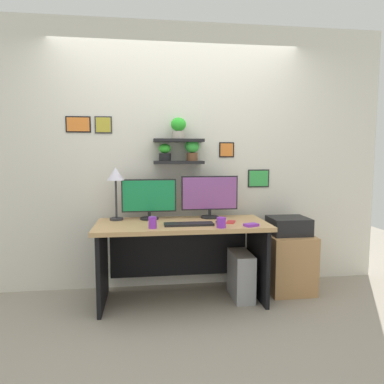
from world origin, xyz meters
TOP-DOWN VIEW (x-y plane):
  - ground_plane at (0.00, 0.00)m, footprint 8.00×8.00m
  - back_wall_assembly at (0.00, 0.44)m, footprint 4.40×0.24m
  - desk at (0.00, 0.05)m, footprint 1.59×0.68m
  - monitor_left at (-0.30, 0.22)m, footprint 0.53×0.18m
  - monitor_right at (0.30, 0.22)m, footprint 0.56×0.18m
  - keyboard at (0.05, -0.13)m, footprint 0.44×0.14m
  - computer_mouse at (0.33, -0.09)m, footprint 0.06×0.09m
  - desk_lamp at (-0.61, 0.21)m, footprint 0.16×0.16m
  - cell_phone at (0.45, -0.06)m, footprint 0.12×0.16m
  - coffee_mug at (0.31, -0.27)m, footprint 0.08×0.08m
  - pen_cup at (-0.28, -0.22)m, footprint 0.07×0.07m
  - scissors_tray at (0.59, -0.25)m, footprint 0.14×0.12m
  - drawer_cabinet at (1.09, 0.13)m, footprint 0.44×0.50m
  - printer at (1.09, 0.13)m, footprint 0.38×0.34m
  - computer_tower_right at (0.57, -0.01)m, footprint 0.18×0.40m

SIDE VIEW (x-z plane):
  - ground_plane at x=0.00m, z-range 0.00..0.00m
  - computer_tower_right at x=0.57m, z-range 0.00..0.45m
  - drawer_cabinet at x=1.09m, z-range 0.00..0.58m
  - desk at x=0.00m, z-range 0.16..0.91m
  - printer at x=1.09m, z-range 0.58..0.75m
  - cell_phone at x=0.45m, z-range 0.75..0.76m
  - keyboard at x=0.05m, z-range 0.75..0.77m
  - scissors_tray at x=0.59m, z-range 0.75..0.77m
  - computer_mouse at x=0.33m, z-range 0.75..0.78m
  - coffee_mug at x=0.31m, z-range 0.75..0.84m
  - pen_cup at x=-0.28m, z-range 0.75..0.85m
  - monitor_left at x=-0.30m, z-range 0.76..1.15m
  - monitor_right at x=0.30m, z-range 0.77..1.18m
  - desk_lamp at x=-0.61m, z-range 0.89..1.40m
  - back_wall_assembly at x=0.00m, z-range 0.00..2.70m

